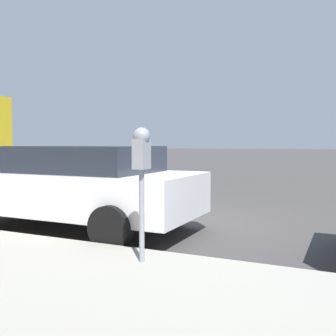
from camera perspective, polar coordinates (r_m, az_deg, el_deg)
The scene contains 3 objects.
ground_plane at distance 7.44m, azimuth -0.41°, elevation -7.97°, with size 220.00×220.00×0.00m, color #3D3A3A.
parking_meter at distance 4.43m, azimuth -3.86°, elevation 1.22°, with size 0.21×0.19×1.53m.
car_white at distance 6.96m, azimuth -13.05°, elevation -2.39°, with size 2.08×4.30×1.44m.
Camera 1 is at (-6.59, -3.11, 1.48)m, focal length 42.00 mm.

